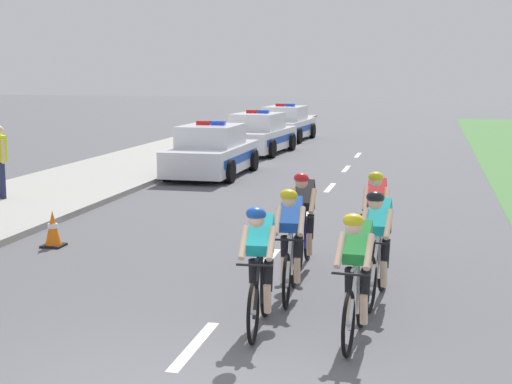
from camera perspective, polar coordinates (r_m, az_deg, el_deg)
sidewalk_slab at (r=22.52m, az=-11.37°, el=1.19°), size 3.88×60.00×0.12m
kerb_edge at (r=21.83m, az=-6.91°, el=1.08°), size 0.16×60.00×0.13m
lane_markings_centre at (r=16.38m, az=3.71°, el=-1.73°), size 0.14×25.60×0.01m
cyclist_lead at (r=9.08m, az=0.26°, el=-5.40°), size 0.44×1.72×1.56m
cyclist_second at (r=8.77m, az=7.38°, el=-6.01°), size 0.43×1.72×1.56m
cyclist_third at (r=10.36m, az=2.56°, el=-3.61°), size 0.44×1.72×1.56m
cyclist_fourth at (r=10.31m, az=8.94°, el=-3.78°), size 0.45×1.72×1.56m
cyclist_fifth at (r=11.92m, az=3.52°, el=-1.95°), size 0.42×1.72×1.56m
cyclist_sixth at (r=12.19m, az=8.83°, el=-1.80°), size 0.42×1.72×1.56m
police_car_nearest at (r=22.48m, az=-3.26°, el=2.93°), size 2.05×4.42×1.59m
police_car_second at (r=28.53m, az=0.18°, el=4.23°), size 2.27×4.53×1.59m
police_car_third at (r=33.93m, az=2.20°, el=4.98°), size 2.20×4.50×1.59m
traffic_cone_near at (r=13.89m, az=-14.73°, el=-2.66°), size 0.36×0.36×0.64m
spectator_closest at (r=18.63m, az=-18.32°, el=2.49°), size 0.44×0.41×1.68m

